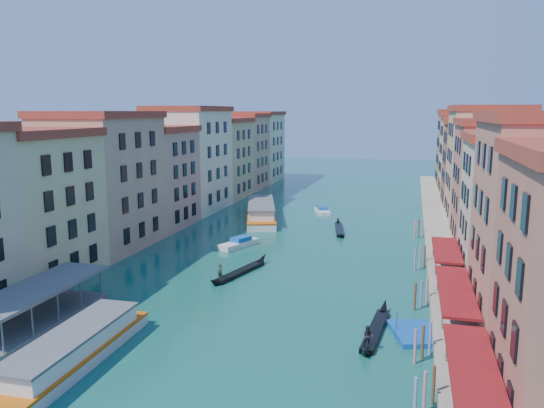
# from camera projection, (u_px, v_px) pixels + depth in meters

# --- Properties ---
(left_bank_palazzos) EXTENTS (12.80, 128.40, 21.00)m
(left_bank_palazzos) POSITION_uv_depth(u_px,v_px,m) (176.00, 166.00, 101.25)
(left_bank_palazzos) COLOR #C7B68A
(left_bank_palazzos) RESTS_ON ground
(right_bank_palazzos) EXTENTS (12.80, 128.40, 21.00)m
(right_bank_palazzos) POSITION_uv_depth(u_px,v_px,m) (489.00, 174.00, 87.37)
(right_bank_palazzos) COLOR #AA5C47
(right_bank_palazzos) RESTS_ON ground
(quay) EXTENTS (4.00, 140.00, 1.00)m
(quay) POSITION_uv_depth(u_px,v_px,m) (436.00, 226.00, 90.99)
(quay) COLOR gray
(quay) RESTS_ON ground
(restaurant_awnings) EXTENTS (3.20, 44.55, 3.12)m
(restaurant_awnings) POSITION_uv_depth(u_px,v_px,m) (456.00, 291.00, 50.53)
(restaurant_awnings) COLOR maroon
(restaurant_awnings) RESTS_ON ground
(vaporetto_stop) EXTENTS (5.40, 16.40, 3.65)m
(vaporetto_stop) POSITION_uv_depth(u_px,v_px,m) (37.00, 310.00, 50.00)
(vaporetto_stop) COLOR #5D5D60
(vaporetto_stop) RESTS_ON ground
(mooring_poles_right) EXTENTS (1.44, 54.24, 3.20)m
(mooring_poles_right) POSITION_uv_depth(u_px,v_px,m) (421.00, 287.00, 57.12)
(mooring_poles_right) COLOR #4F311B
(mooring_poles_right) RESTS_ON ground
(mooring_poles_left) EXTENTS (0.24, 8.24, 3.20)m
(mooring_poles_left) POSITION_uv_depth(u_px,v_px,m) (15.00, 309.00, 50.65)
(mooring_poles_left) COLOR #4F311B
(mooring_poles_left) RESTS_ON ground
(vaporetto_near) EXTENTS (4.45, 17.90, 2.65)m
(vaporetto_near) POSITION_uv_depth(u_px,v_px,m) (73.00, 349.00, 42.27)
(vaporetto_near) COLOR silver
(vaporetto_near) RESTS_ON ground
(vaporetto_far) EXTENTS (11.06, 22.41, 3.26)m
(vaporetto_far) POSITION_uv_depth(u_px,v_px,m) (261.00, 211.00, 99.18)
(vaporetto_far) COLOR silver
(vaporetto_far) RESTS_ON ground
(gondola_fore) EXTENTS (4.35, 12.65, 2.57)m
(gondola_fore) POSITION_uv_depth(u_px,v_px,m) (240.00, 271.00, 65.78)
(gondola_fore) COLOR black
(gondola_fore) RESTS_ON ground
(gondola_right) EXTENTS (2.13, 12.59, 2.51)m
(gondola_right) POSITION_uv_depth(u_px,v_px,m) (375.00, 329.00, 48.01)
(gondola_right) COLOR black
(gondola_right) RESTS_ON ground
(gondola_far) EXTENTS (3.19, 12.78, 1.82)m
(gondola_far) POSITION_uv_depth(u_px,v_px,m) (339.00, 228.00, 89.89)
(gondola_far) COLOR black
(gondola_far) RESTS_ON ground
(motorboat_mid) EXTENTS (4.81, 7.26, 1.44)m
(motorboat_mid) POSITION_uv_depth(u_px,v_px,m) (239.00, 243.00, 79.10)
(motorboat_mid) COLOR silver
(motorboat_mid) RESTS_ON ground
(motorboat_far) EXTENTS (4.21, 6.52, 1.29)m
(motorboat_far) POSITION_uv_depth(u_px,v_px,m) (323.00, 211.00, 105.22)
(motorboat_far) COLOR white
(motorboat_far) RESTS_ON ground
(blue_dock) EXTENTS (5.12, 6.33, 0.46)m
(blue_dock) POSITION_uv_depth(u_px,v_px,m) (414.00, 333.00, 47.67)
(blue_dock) COLOR #1052B2
(blue_dock) RESTS_ON ground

